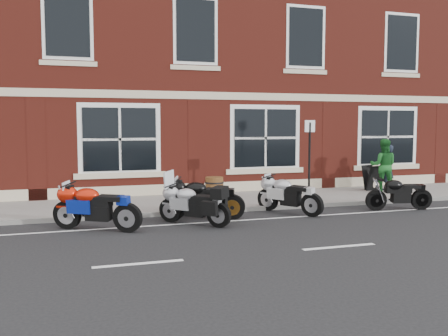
{
  "coord_description": "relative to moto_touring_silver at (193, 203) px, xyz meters",
  "views": [
    {
      "loc": [
        -5.19,
        -11.63,
        2.45
      ],
      "look_at": [
        -0.95,
        1.6,
        1.23
      ],
      "focal_mm": 40.0,
      "sensor_mm": 36.0,
      "label": 1
    }
  ],
  "objects": [
    {
      "name": "pub_building",
      "position": [
        2.24,
        10.42,
        5.47
      ],
      "size": [
        24.0,
        12.0,
        12.0
      ],
      "primitive_type": "cube",
      "color": "maroon",
      "rests_on": "ground"
    },
    {
      "name": "sidewalk",
      "position": [
        2.24,
        2.92,
        -0.47
      ],
      "size": [
        30.0,
        3.0,
        0.12
      ],
      "primitive_type": "cube",
      "color": "slate",
      "rests_on": "ground"
    },
    {
      "name": "pedestrian_right",
      "position": [
        7.44,
        2.81,
        0.51
      ],
      "size": [
        1.12,
        1.06,
        1.83
      ],
      "primitive_type": "imported",
      "rotation": [
        0.0,
        0.0,
        2.58
      ],
      "color": "#1A5C22",
      "rests_on": "sidewalk"
    },
    {
      "name": "parking_sign",
      "position": [
        3.92,
        1.47,
        1.0
      ],
      "size": [
        0.35,
        0.06,
        2.45
      ],
      "rotation": [
        0.0,
        0.0,
        0.12
      ],
      "color": "black",
      "rests_on": "sidewalk"
    },
    {
      "name": "ground",
      "position": [
        2.24,
        -0.08,
        -0.53
      ],
      "size": [
        80.0,
        80.0,
        0.0
      ],
      "primitive_type": "plane",
      "color": "black",
      "rests_on": "ground"
    },
    {
      "name": "moto_sport_silver",
      "position": [
        2.89,
        0.68,
        0.01
      ],
      "size": [
        1.19,
        1.86,
        0.94
      ],
      "rotation": [
        0.0,
        0.0,
        0.54
      ],
      "color": "black",
      "rests_on": "ground"
    },
    {
      "name": "moto_sport_red",
      "position": [
        -2.3,
        0.03,
        0.04
      ],
      "size": [
        1.95,
        1.3,
        1.0
      ],
      "rotation": [
        0.0,
        0.0,
        1.01
      ],
      "color": "black",
      "rests_on": "ground"
    },
    {
      "name": "moto_touring_silver",
      "position": [
        0.0,
        0.0,
        0.0
      ],
      "size": [
        1.47,
        1.51,
        1.31
      ],
      "rotation": [
        0.0,
        0.0,
        0.77
      ],
      "color": "black",
      "rests_on": "ground"
    },
    {
      "name": "kerb",
      "position": [
        2.24,
        1.34,
        -0.47
      ],
      "size": [
        30.0,
        0.16,
        0.12
      ],
      "primitive_type": "cube",
      "color": "slate",
      "rests_on": "ground"
    },
    {
      "name": "pedestrian_left",
      "position": [
        7.94,
        3.27,
        0.39
      ],
      "size": [
        0.69,
        0.59,
        1.61
      ],
      "primitive_type": "imported",
      "rotation": [
        0.0,
        0.0,
        3.57
      ],
      "color": "black",
      "rests_on": "sidewalk"
    },
    {
      "name": "moto_sport_black",
      "position": [
        0.43,
        0.66,
        0.02
      ],
      "size": [
        2.01,
        1.02,
        0.96
      ],
      "rotation": [
        0.0,
        0.0,
        1.14
      ],
      "color": "black",
      "rests_on": "ground"
    },
    {
      "name": "a_board_sign",
      "position": [
        7.34,
        3.37,
        0.03
      ],
      "size": [
        0.6,
        0.47,
        0.89
      ],
      "primitive_type": null,
      "rotation": [
        0.0,
        0.0,
        0.23
      ],
      "color": "black",
      "rests_on": "sidewalk"
    },
    {
      "name": "barrel_planter",
      "position": [
        1.54,
        3.29,
        -0.08
      ],
      "size": [
        0.6,
        0.6,
        0.67
      ],
      "color": "#452112",
      "rests_on": "sidewalk"
    },
    {
      "name": "moto_naked_black",
      "position": [
        6.08,
        0.23,
        -0.03
      ],
      "size": [
        1.93,
        0.51,
        0.88
      ],
      "rotation": [
        0.0,
        0.0,
        1.37
      ],
      "color": "black",
      "rests_on": "ground"
    }
  ]
}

